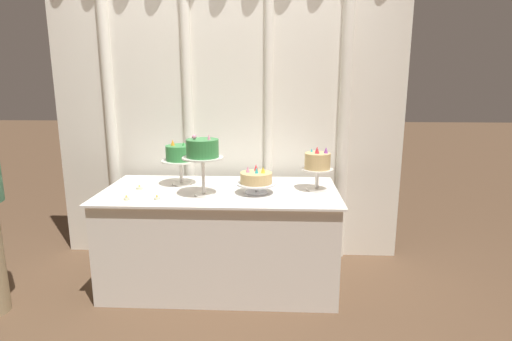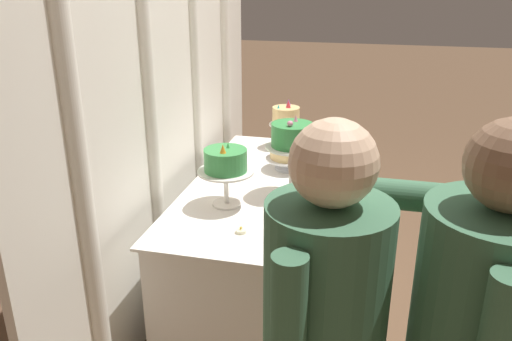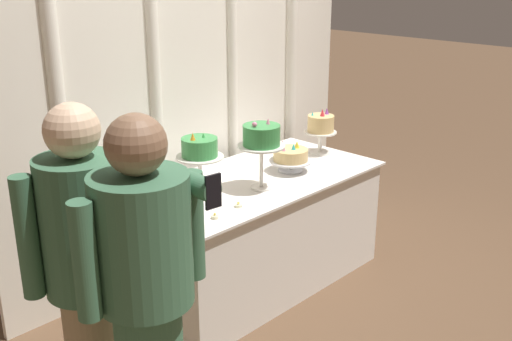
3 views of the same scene
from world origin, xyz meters
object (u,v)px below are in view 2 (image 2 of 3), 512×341
object	(u,v)px
cake_display_rightmost	(286,118)
tealight_near_right	(301,218)
cake_display_midleft	(292,139)
cake_display_leftmost	(226,164)
cake_table	(266,241)
tealight_near_left	(300,237)
tealight_far_left	(241,231)
cake_display_midright	(288,154)

from	to	relation	value
cake_display_rightmost	tealight_near_right	xyz separation A→B (m)	(-1.09, -0.28, -0.19)
cake_display_midleft	cake_display_leftmost	bearing A→B (deg)	126.86
cake_display_leftmost	cake_display_midleft	bearing A→B (deg)	-53.14
cake_table	cake_display_midleft	distance (m)	0.70
cake_display_rightmost	cake_display_midleft	bearing A→B (deg)	-167.36
cake_table	tealight_near_left	bearing A→B (deg)	-154.57
tealight_near_left	tealight_far_left	bearing A→B (deg)	90.27
cake_display_rightmost	tealight_near_right	distance (m)	1.14
cake_display_leftmost	tealight_near_right	world-z (taller)	cake_display_leftmost
cake_table	cake_display_midright	bearing A→B (deg)	-15.47
cake_display_rightmost	tealight_far_left	size ratio (longest dim) A/B	6.23
tealight_near_right	tealight_far_left	bearing A→B (deg)	128.76
cake_table	tealight_far_left	xyz separation A→B (m)	(-0.59, -0.01, 0.37)
cake_display_leftmost	tealight_near_left	xyz separation A→B (m)	(-0.27, -0.42, -0.22)
cake_display_leftmost	cake_table	bearing A→B (deg)	-24.37
cake_table	tealight_near_right	world-z (taller)	tealight_near_right
cake_table	cake_display_midleft	bearing A→B (deg)	-121.80
cake_display_midleft	tealight_near_left	size ratio (longest dim) A/B	10.49
cake_display_midright	tealight_far_left	distance (m)	0.86
cake_display_midleft	tealight_far_left	xyz separation A→B (m)	(-0.50, 0.14, -0.30)
tealight_far_left	tealight_near_left	bearing A→B (deg)	-89.73
cake_display_rightmost	tealight_near_right	world-z (taller)	cake_display_rightmost
cake_display_leftmost	cake_display_midleft	distance (m)	0.38
cake_display_midright	tealight_far_left	xyz separation A→B (m)	(-0.86, 0.06, -0.09)
tealight_far_left	tealight_near_left	size ratio (longest dim) A/B	1.28
cake_display_leftmost	cake_display_midright	distance (m)	0.63
tealight_near_left	tealight_near_right	size ratio (longest dim) A/B	0.93
cake_display_leftmost	cake_display_rightmost	distance (m)	1.02
cake_display_leftmost	cake_display_rightmost	bearing A→B (deg)	-6.66
cake_table	cake_display_midright	distance (m)	0.54
tealight_far_left	tealight_near_right	world-z (taller)	tealight_far_left
cake_display_leftmost	tealight_near_right	distance (m)	0.46
cake_display_leftmost	tealight_near_left	distance (m)	0.55
cake_display_midright	tealight_near_right	xyz separation A→B (m)	(-0.66, -0.18, -0.09)
tealight_near_left	cake_display_rightmost	bearing A→B (deg)	13.36
cake_display_midleft	tealight_near_right	bearing A→B (deg)	-160.61
cake_table	cake_display_midleft	world-z (taller)	cake_display_midleft
tealight_far_left	tealight_near_right	size ratio (longest dim) A/B	1.19
cake_display_midleft	tealight_near_right	distance (m)	0.44
cake_display_midright	tealight_near_left	size ratio (longest dim) A/B	6.82
cake_display_rightmost	tealight_near_left	world-z (taller)	cake_display_rightmost
cake_display_leftmost	cake_display_midright	world-z (taller)	cake_display_leftmost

